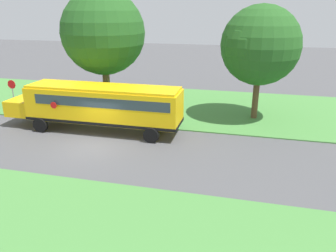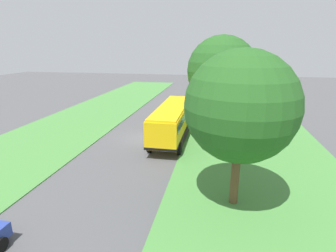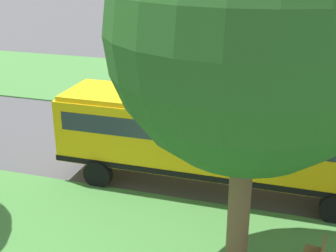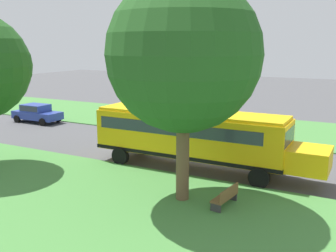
{
  "view_description": "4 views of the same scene",
  "coord_description": "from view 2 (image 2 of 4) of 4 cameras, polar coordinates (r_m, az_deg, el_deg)",
  "views": [
    {
      "loc": [
        16.87,
        8.93,
        8.06
      ],
      "look_at": [
        -1.28,
        4.47,
        1.28
      ],
      "focal_mm": 35.0,
      "sensor_mm": 36.0,
      "label": 1
    },
    {
      "loc": [
        -6.8,
        22.81,
        8.34
      ],
      "look_at": [
        -2.42,
        0.29,
        1.41
      ],
      "focal_mm": 28.0,
      "sensor_mm": 36.0,
      "label": 2
    },
    {
      "loc": [
        -17.15,
        -3.28,
        7.99
      ],
      "look_at": [
        -1.23,
        1.61,
        1.47
      ],
      "focal_mm": 50.0,
      "sensor_mm": 36.0,
      "label": 3
    },
    {
      "loc": [
        -21.48,
        -8.97,
        6.67
      ],
      "look_at": [
        -1.61,
        1.53,
        1.96
      ],
      "focal_mm": 42.0,
      "sensor_mm": 36.0,
      "label": 4
    }
  ],
  "objects": [
    {
      "name": "stop_sign",
      "position": [
        32.51,
        6.91,
        4.95
      ],
      "size": [
        0.08,
        0.68,
        2.74
      ],
      "color": "gray",
      "rests_on": "ground"
    },
    {
      "name": "grass_verge",
      "position": [
        24.48,
        17.86,
        -3.87
      ],
      "size": [
        12.0,
        80.0,
        0.08
      ],
      "primitive_type": "cube",
      "color": "#47843D",
      "rests_on": "ground"
    },
    {
      "name": "grass_far_side",
      "position": [
        28.97,
        -22.66,
        -1.2
      ],
      "size": [
        10.0,
        80.0,
        0.07
      ],
      "primitive_type": "cube",
      "color": "#47843D",
      "rests_on": "ground"
    },
    {
      "name": "park_bench",
      "position": [
        27.89,
        10.67,
        0.11
      ],
      "size": [
        1.65,
        0.69,
        0.92
      ],
      "color": "brown",
      "rests_on": "ground"
    },
    {
      "name": "oak_tree_roadside_mid",
      "position": [
        13.65,
        14.77,
        4.28
      ],
      "size": [
        5.69,
        5.69,
        8.36
      ],
      "color": "brown",
      "rests_on": "ground"
    },
    {
      "name": "school_bus",
      "position": [
        24.66,
        1.06,
        1.71
      ],
      "size": [
        2.84,
        12.42,
        3.16
      ],
      "color": "yellow",
      "rests_on": "ground"
    },
    {
      "name": "ground_plane",
      "position": [
        25.22,
        -5.29,
        -2.59
      ],
      "size": [
        120.0,
        120.0,
        0.0
      ],
      "primitive_type": "plane",
      "color": "#4C4C4F"
    },
    {
      "name": "oak_tree_beside_bus",
      "position": [
        25.03,
        11.32,
        11.81
      ],
      "size": [
        6.37,
        6.37,
        9.44
      ],
      "color": "brown",
      "rests_on": "ground"
    }
  ]
}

